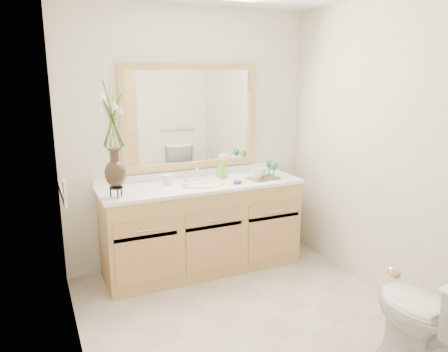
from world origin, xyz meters
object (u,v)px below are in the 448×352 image
toilet (429,319)px  tray (263,178)px  soap_bottle (222,170)px  flower_vase (113,128)px  tumbler (167,180)px

toilet → tray: 1.92m
soap_bottle → flower_vase: bearing=177.8°
toilet → soap_bottle: bearing=-77.6°
flower_vase → tray: (1.38, 0.05, -0.55)m
tumbler → toilet: bearing=-63.5°
flower_vase → tumbler: size_ratio=9.09×
soap_bottle → tray: 0.39m
flower_vase → tray: bearing=2.3°
toilet → tray: (-0.11, 1.86, 0.47)m
soap_bottle → tray: bearing=-43.7°
toilet → tray: bearing=-86.6°
flower_vase → soap_bottle: (1.04, 0.24, -0.48)m
toilet → flower_vase: (-1.49, 1.81, 1.02)m
flower_vase → tray: 1.49m
toilet → soap_bottle: 2.16m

